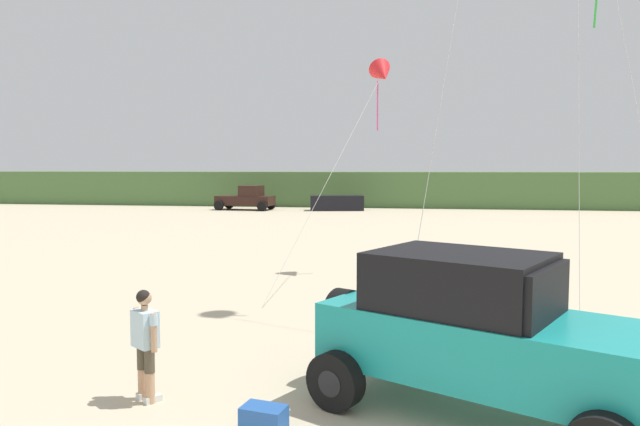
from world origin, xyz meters
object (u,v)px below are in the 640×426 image
object	(u,v)px
jeep	(478,330)
distant_sedan	(337,203)
person_watching	(145,339)
cooler_box	(264,421)
distant_pickup	(247,198)
kite_red_delta	(382,74)

from	to	relation	value
jeep	distant_sedan	xyz separation A→B (m)	(-7.16, 38.28, -0.60)
person_watching	distant_sedan	world-z (taller)	person_watching
cooler_box	jeep	bearing A→B (deg)	32.40
jeep	cooler_box	distance (m)	3.14
distant_pickup	cooler_box	bearing A→B (deg)	-73.21
jeep	kite_red_delta	size ratio (longest dim) A/B	0.72
distant_sedan	person_watching	bearing A→B (deg)	-98.43
distant_pickup	distant_sedan	world-z (taller)	distant_pickup
distant_sedan	kite_red_delta	bearing A→B (deg)	-91.29
person_watching	distant_sedan	distance (m)	38.65
kite_red_delta	cooler_box	bearing A→B (deg)	-93.74
jeep	distant_pickup	world-z (taller)	jeep
cooler_box	distant_sedan	bearing A→B (deg)	107.34
distant_pickup	person_watching	bearing A→B (deg)	-75.67
jeep	distant_pickup	bearing A→B (deg)	111.01
jeep	distant_sedan	size ratio (longest dim) A/B	1.19
person_watching	distant_pickup	distance (m)	39.18
jeep	cooler_box	size ratio (longest dim) A/B	8.92
jeep	kite_red_delta	xyz separation A→B (m)	(-1.99, 10.89, 5.22)
jeep	distant_sedan	distance (m)	38.94
jeep	kite_red_delta	world-z (taller)	kite_red_delta
jeep	distant_pickup	size ratio (longest dim) A/B	1.05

